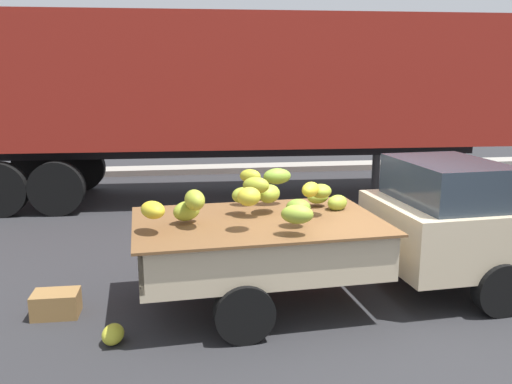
% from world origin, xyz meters
% --- Properties ---
extents(ground, '(220.00, 220.00, 0.00)m').
position_xyz_m(ground, '(0.00, 0.00, 0.00)').
color(ground, '#28282B').
extents(curb_strip, '(80.00, 0.80, 0.16)m').
position_xyz_m(curb_strip, '(0.00, 9.42, 0.08)').
color(curb_strip, gray).
rests_on(curb_strip, ground).
extents(pickup_truck, '(5.19, 2.17, 1.70)m').
position_xyz_m(pickup_truck, '(0.78, 0.36, 0.89)').
color(pickup_truck, '#CCB793').
rests_on(pickup_truck, ground).
extents(semi_trailer, '(12.09, 3.02, 3.95)m').
position_xyz_m(semi_trailer, '(-0.94, 6.12, 2.54)').
color(semi_trailer, maroon).
rests_on(semi_trailer, ground).
extents(fallen_banana_bunch_near_tailgate, '(0.27, 0.34, 0.20)m').
position_xyz_m(fallen_banana_bunch_near_tailgate, '(-2.85, -0.48, 0.10)').
color(fallen_banana_bunch_near_tailgate, gold).
rests_on(fallen_banana_bunch_near_tailgate, ground).
extents(produce_crate, '(0.52, 0.36, 0.29)m').
position_xyz_m(produce_crate, '(-3.57, 0.30, 0.14)').
color(produce_crate, olive).
rests_on(produce_crate, ground).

